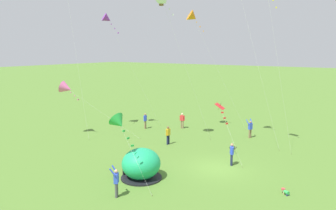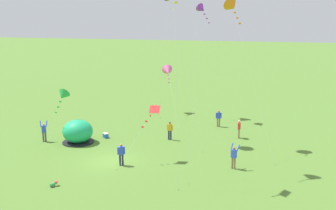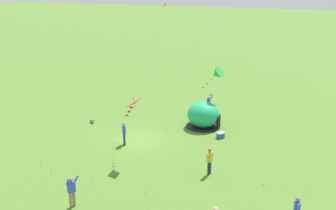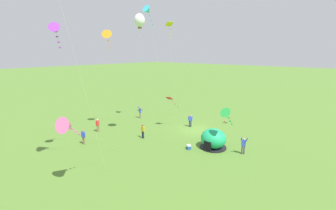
{
  "view_description": "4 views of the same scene",
  "coord_description": "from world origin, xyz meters",
  "px_view_note": "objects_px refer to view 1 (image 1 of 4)",
  "views": [
    {
      "loc": [
        -21.35,
        -9.79,
        8.72
      ],
      "look_at": [
        1.43,
        5.47,
        4.03
      ],
      "focal_mm": 35.0,
      "sensor_mm": 36.0,
      "label": 1
    },
    {
      "loc": [
        11.96,
        -26.83,
        11.18
      ],
      "look_at": [
        3.49,
        4.13,
        3.83
      ],
      "focal_mm": 42.0,
      "sensor_mm": 36.0,
      "label": 2
    },
    {
      "loc": [
        24.12,
        12.89,
        11.49
      ],
      "look_at": [
        2.08,
        3.34,
        3.83
      ],
      "focal_mm": 42.0,
      "sensor_mm": 36.0,
      "label": 3
    },
    {
      "loc": [
        -15.51,
        23.83,
        10.04
      ],
      "look_at": [
        3.3,
        1.53,
        3.12
      ],
      "focal_mm": 24.0,
      "sensor_mm": 36.0,
      "label": 4
    }
  ],
  "objects_px": {
    "kite_purple": "(107,19)",
    "kite_orange": "(193,17)",
    "kite_pink": "(66,88)",
    "kite_green": "(119,123)",
    "person_near_tent": "(145,120)",
    "toddler_crawling": "(285,192)",
    "cooler_box": "(135,162)",
    "person_arms_raised": "(116,181)",
    "person_strolling": "(168,134)",
    "person_far_back": "(232,153)",
    "person_center_field": "(182,120)",
    "person_flying_kite": "(250,128)",
    "kite_red": "(221,109)",
    "popup_tent": "(141,164)"
  },
  "relations": [
    {
      "from": "kite_red",
      "to": "person_near_tent",
      "type": "bearing_deg",
      "value": 71.13
    },
    {
      "from": "toddler_crawling",
      "to": "person_arms_raised",
      "type": "distance_m",
      "value": 10.25
    },
    {
      "from": "cooler_box",
      "to": "person_arms_raised",
      "type": "height_order",
      "value": "person_arms_raised"
    },
    {
      "from": "kite_pink",
      "to": "popup_tent",
      "type": "bearing_deg",
      "value": -109.74
    },
    {
      "from": "person_near_tent",
      "to": "person_center_field",
      "type": "xyz_separation_m",
      "value": [
        2.38,
        -3.34,
        0.0
      ]
    },
    {
      "from": "cooler_box",
      "to": "popup_tent",
      "type": "bearing_deg",
      "value": -132.08
    },
    {
      "from": "kite_pink",
      "to": "kite_green",
      "type": "bearing_deg",
      "value": -116.38
    },
    {
      "from": "toddler_crawling",
      "to": "person_center_field",
      "type": "distance_m",
      "value": 17.78
    },
    {
      "from": "kite_pink",
      "to": "toddler_crawling",
      "type": "bearing_deg",
      "value": -94.79
    },
    {
      "from": "kite_pink",
      "to": "person_arms_raised",
      "type": "bearing_deg",
      "value": -119.6
    },
    {
      "from": "person_strolling",
      "to": "kite_pink",
      "type": "distance_m",
      "value": 11.35
    },
    {
      "from": "person_flying_kite",
      "to": "kite_purple",
      "type": "distance_m",
      "value": 18.39
    },
    {
      "from": "popup_tent",
      "to": "toddler_crawling",
      "type": "xyz_separation_m",
      "value": [
        2.89,
        -8.85,
        -0.82
      ]
    },
    {
      "from": "cooler_box",
      "to": "kite_pink",
      "type": "bearing_deg",
      "value": 75.26
    },
    {
      "from": "kite_purple",
      "to": "kite_orange",
      "type": "height_order",
      "value": "kite_orange"
    },
    {
      "from": "cooler_box",
      "to": "toddler_crawling",
      "type": "relative_size",
      "value": 1.19
    },
    {
      "from": "person_flying_kite",
      "to": "kite_green",
      "type": "distance_m",
      "value": 16.3
    },
    {
      "from": "cooler_box",
      "to": "person_center_field",
      "type": "bearing_deg",
      "value": 14.79
    },
    {
      "from": "person_arms_raised",
      "to": "kite_purple",
      "type": "distance_m",
      "value": 20.1
    },
    {
      "from": "kite_orange",
      "to": "kite_pink",
      "type": "bearing_deg",
      "value": 130.18
    },
    {
      "from": "cooler_box",
      "to": "person_strolling",
      "type": "bearing_deg",
      "value": 9.49
    },
    {
      "from": "toddler_crawling",
      "to": "kite_pink",
      "type": "xyz_separation_m",
      "value": [
        1.85,
        22.05,
        4.68
      ]
    },
    {
      "from": "kite_purple",
      "to": "person_flying_kite",
      "type": "bearing_deg",
      "value": -69.54
    },
    {
      "from": "person_near_tent",
      "to": "kite_orange",
      "type": "bearing_deg",
      "value": -73.23
    },
    {
      "from": "cooler_box",
      "to": "kite_green",
      "type": "distance_m",
      "value": 5.36
    },
    {
      "from": "toddler_crawling",
      "to": "person_center_field",
      "type": "xyz_separation_m",
      "value": [
        10.93,
        14.0,
        0.79
      ]
    },
    {
      "from": "person_strolling",
      "to": "kite_red",
      "type": "distance_m",
      "value": 5.97
    },
    {
      "from": "person_near_tent",
      "to": "person_flying_kite",
      "type": "height_order",
      "value": "person_flying_kite"
    },
    {
      "from": "kite_orange",
      "to": "kite_green",
      "type": "bearing_deg",
      "value": -168.39
    },
    {
      "from": "person_arms_raised",
      "to": "kite_pink",
      "type": "height_order",
      "value": "kite_pink"
    },
    {
      "from": "person_strolling",
      "to": "kite_red",
      "type": "bearing_deg",
      "value": -89.79
    },
    {
      "from": "person_flying_kite",
      "to": "kite_green",
      "type": "height_order",
      "value": "kite_green"
    },
    {
      "from": "cooler_box",
      "to": "toddler_crawling",
      "type": "distance_m",
      "value": 10.88
    },
    {
      "from": "person_arms_raised",
      "to": "kite_purple",
      "type": "relative_size",
      "value": 0.15
    },
    {
      "from": "toddler_crawling",
      "to": "person_strolling",
      "type": "bearing_deg",
      "value": 67.68
    },
    {
      "from": "person_arms_raised",
      "to": "person_flying_kite",
      "type": "bearing_deg",
      "value": -6.57
    },
    {
      "from": "kite_purple",
      "to": "person_far_back",
      "type": "bearing_deg",
      "value": -101.38
    },
    {
      "from": "person_far_back",
      "to": "kite_orange",
      "type": "xyz_separation_m",
      "value": [
        7.13,
        7.58,
        10.94
      ]
    },
    {
      "from": "person_far_back",
      "to": "kite_green",
      "type": "relative_size",
      "value": 0.36
    },
    {
      "from": "person_far_back",
      "to": "kite_green",
      "type": "height_order",
      "value": "kite_green"
    },
    {
      "from": "kite_pink",
      "to": "person_near_tent",
      "type": "bearing_deg",
      "value": -35.05
    },
    {
      "from": "person_near_tent",
      "to": "toddler_crawling",
      "type": "bearing_deg",
      "value": -116.22
    },
    {
      "from": "person_strolling",
      "to": "kite_red",
      "type": "relative_size",
      "value": 0.39
    },
    {
      "from": "person_strolling",
      "to": "person_flying_kite",
      "type": "bearing_deg",
      "value": -40.71
    },
    {
      "from": "person_center_field",
      "to": "kite_purple",
      "type": "relative_size",
      "value": 0.14
    },
    {
      "from": "kite_green",
      "to": "kite_red",
      "type": "bearing_deg",
      "value": -16.36
    },
    {
      "from": "person_arms_raised",
      "to": "toddler_crawling",
      "type": "bearing_deg",
      "value": -54.3
    },
    {
      "from": "toddler_crawling",
      "to": "kite_purple",
      "type": "distance_m",
      "value": 24.13
    },
    {
      "from": "person_far_back",
      "to": "kite_purple",
      "type": "xyz_separation_m",
      "value": [
        3.12,
        15.51,
        10.84
      ]
    },
    {
      "from": "person_far_back",
      "to": "kite_purple",
      "type": "distance_m",
      "value": 19.18
    }
  ]
}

